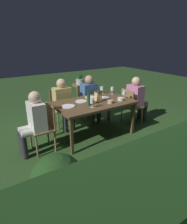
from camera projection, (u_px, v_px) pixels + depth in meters
ground_plane at (94, 134)px, 4.21m from camera, size 16.00×16.00×0.00m
dining_table at (94, 104)px, 3.96m from camera, size 1.62×0.98×0.76m
chair_side_left_a at (86, 101)px, 4.91m from camera, size 0.42×0.40×0.87m
person_in_blue at (90, 97)px, 4.70m from camera, size 0.38×0.47×1.15m
chair_head_near at (130, 105)px, 4.58m from camera, size 0.40×0.42×0.87m
person_in_pink at (137, 98)px, 4.62m from camera, size 0.48×0.38×1.15m
chair_head_far at (45, 126)px, 3.49m from camera, size 0.40×0.42×0.87m
person_in_cream at (34, 120)px, 3.34m from camera, size 0.48×0.38×1.15m
chair_side_left_b at (60, 106)px, 4.54m from camera, size 0.42×0.40×0.87m
person_in_mustard at (63, 102)px, 4.33m from camera, size 0.38×0.47×1.15m
lantern_centerpiece at (98, 95)px, 3.89m from camera, size 0.15×0.15×0.27m
green_bottle_on_table at (88, 100)px, 3.70m from camera, size 0.07×0.07×0.29m
wine_glass_a at (112, 89)px, 4.45m from camera, size 0.08×0.08×0.17m
wine_glass_b at (124, 93)px, 4.12m from camera, size 0.08×0.08×0.17m
wine_glass_c at (102, 89)px, 4.48m from camera, size 0.08×0.08×0.17m
wine_glass_d at (92, 102)px, 3.55m from camera, size 0.08×0.08×0.17m
plate_a at (81, 101)px, 3.94m from camera, size 0.24×0.24×0.01m
plate_b at (104, 98)px, 4.16m from camera, size 0.24×0.24×0.01m
plate_c at (68, 106)px, 3.65m from camera, size 0.26×0.26×0.01m
plate_d at (90, 97)px, 4.21m from camera, size 0.23×0.23×0.01m
bowl_olives at (121, 99)px, 4.02m from camera, size 0.13×0.13×0.06m
bowl_bread at (110, 102)px, 3.84m from camera, size 0.11×0.11×0.06m
side_table at (80, 91)px, 6.15m from camera, size 0.53×0.53×0.62m
ice_bucket at (80, 81)px, 6.03m from camera, size 0.26×0.26×0.34m
potted_plant_by_hedge at (58, 183)px, 2.09m from camera, size 0.60×0.60×0.83m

